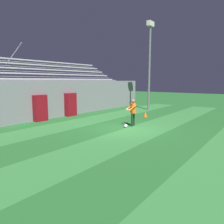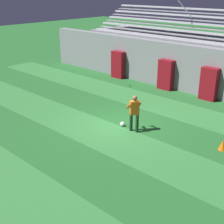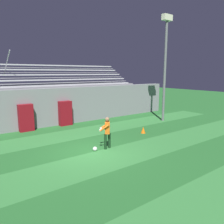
{
  "view_description": "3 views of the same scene",
  "coord_description": "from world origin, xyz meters",
  "px_view_note": "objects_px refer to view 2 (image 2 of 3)",
  "views": [
    {
      "loc": [
        -10.59,
        -7.08,
        2.83
      ],
      "look_at": [
        -0.08,
        0.7,
        0.94
      ],
      "focal_mm": 35.0,
      "sensor_mm": 36.0,
      "label": 1
    },
    {
      "loc": [
        8.75,
        -9.92,
        5.94
      ],
      "look_at": [
        0.23,
        -0.7,
        0.88
      ],
      "focal_mm": 50.0,
      "sensor_mm": 36.0,
      "label": 2
    },
    {
      "loc": [
        -5.25,
        -9.07,
        3.91
      ],
      "look_at": [
        1.8,
        0.54,
        1.76
      ],
      "focal_mm": 35.0,
      "sensor_mm": 36.0,
      "label": 3
    }
  ],
  "objects_px": {
    "padding_pillar_gate_right": "(209,84)",
    "goalkeeper": "(134,111)",
    "soccer_ball": "(122,124)",
    "water_bottle": "(130,85)",
    "padding_pillar_far_left": "(118,65)",
    "traffic_cone": "(223,145)",
    "padding_pillar_gate_left": "(166,75)"
  },
  "relations": [
    {
      "from": "padding_pillar_far_left",
      "to": "traffic_cone",
      "type": "xyz_separation_m",
      "value": [
        9.95,
        -5.04,
        -0.71
      ]
    },
    {
      "from": "padding_pillar_gate_right",
      "to": "traffic_cone",
      "type": "bearing_deg",
      "value": -57.69
    },
    {
      "from": "goalkeeper",
      "to": "water_bottle",
      "type": "relative_size",
      "value": 6.96
    },
    {
      "from": "padding_pillar_gate_right",
      "to": "soccer_ball",
      "type": "relative_size",
      "value": 8.35
    },
    {
      "from": "soccer_ball",
      "to": "padding_pillar_gate_right",
      "type": "bearing_deg",
      "value": 79.29
    },
    {
      "from": "goalkeeper",
      "to": "soccer_ball",
      "type": "bearing_deg",
      "value": 175.6
    },
    {
      "from": "padding_pillar_far_left",
      "to": "soccer_ball",
      "type": "distance_m",
      "value": 8.27
    },
    {
      "from": "padding_pillar_gate_left",
      "to": "goalkeeper",
      "type": "xyz_separation_m",
      "value": [
        2.42,
        -6.07,
        0.04
      ]
    },
    {
      "from": "padding_pillar_far_left",
      "to": "goalkeeper",
      "type": "xyz_separation_m",
      "value": [
        6.34,
        -6.07,
        0.04
      ]
    },
    {
      "from": "padding_pillar_gate_right",
      "to": "goalkeeper",
      "type": "xyz_separation_m",
      "value": [
        -0.42,
        -6.07,
        0.04
      ]
    },
    {
      "from": "goalkeeper",
      "to": "water_bottle",
      "type": "distance_m",
      "value": 6.65
    },
    {
      "from": "padding_pillar_gate_right",
      "to": "goalkeeper",
      "type": "distance_m",
      "value": 6.08
    },
    {
      "from": "goalkeeper",
      "to": "traffic_cone",
      "type": "relative_size",
      "value": 3.98
    },
    {
      "from": "padding_pillar_far_left",
      "to": "soccer_ball",
      "type": "relative_size",
      "value": 8.35
    },
    {
      "from": "padding_pillar_gate_right",
      "to": "padding_pillar_far_left",
      "type": "bearing_deg",
      "value": 180.0
    },
    {
      "from": "padding_pillar_gate_left",
      "to": "water_bottle",
      "type": "distance_m",
      "value": 2.37
    },
    {
      "from": "padding_pillar_far_left",
      "to": "goalkeeper",
      "type": "bearing_deg",
      "value": -43.73
    },
    {
      "from": "soccer_ball",
      "to": "traffic_cone",
      "type": "bearing_deg",
      "value": 12.61
    },
    {
      "from": "padding_pillar_gate_right",
      "to": "padding_pillar_far_left",
      "type": "height_order",
      "value": "same"
    },
    {
      "from": "soccer_ball",
      "to": "water_bottle",
      "type": "distance_m",
      "value": 6.1
    },
    {
      "from": "padding_pillar_gate_right",
      "to": "padding_pillar_far_left",
      "type": "distance_m",
      "value": 6.77
    },
    {
      "from": "padding_pillar_gate_left",
      "to": "water_bottle",
      "type": "relative_size",
      "value": 7.65
    },
    {
      "from": "goalkeeper",
      "to": "water_bottle",
      "type": "height_order",
      "value": "goalkeeper"
    },
    {
      "from": "padding_pillar_far_left",
      "to": "soccer_ball",
      "type": "bearing_deg",
      "value": -46.88
    },
    {
      "from": "goalkeeper",
      "to": "padding_pillar_gate_right",
      "type": "bearing_deg",
      "value": 86.0
    },
    {
      "from": "padding_pillar_far_left",
      "to": "soccer_ball",
      "type": "xyz_separation_m",
      "value": [
        5.63,
        -6.01,
        -0.81
      ]
    },
    {
      "from": "water_bottle",
      "to": "padding_pillar_gate_right",
      "type": "bearing_deg",
      "value": 13.13
    },
    {
      "from": "padding_pillar_gate_right",
      "to": "goalkeeper",
      "type": "bearing_deg",
      "value": -94.0
    },
    {
      "from": "goalkeeper",
      "to": "padding_pillar_far_left",
      "type": "bearing_deg",
      "value": 136.27
    },
    {
      "from": "traffic_cone",
      "to": "water_bottle",
      "type": "bearing_deg",
      "value": 153.78
    },
    {
      "from": "padding_pillar_gate_left",
      "to": "traffic_cone",
      "type": "xyz_separation_m",
      "value": [
        6.03,
        -5.04,
        -0.71
      ]
    },
    {
      "from": "padding_pillar_gate_right",
      "to": "soccer_ball",
      "type": "xyz_separation_m",
      "value": [
        -1.14,
        -6.01,
        -0.81
      ]
    }
  ]
}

